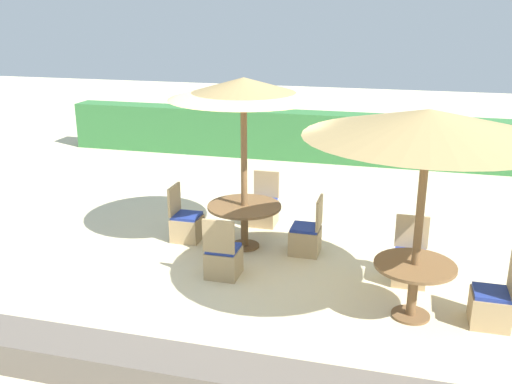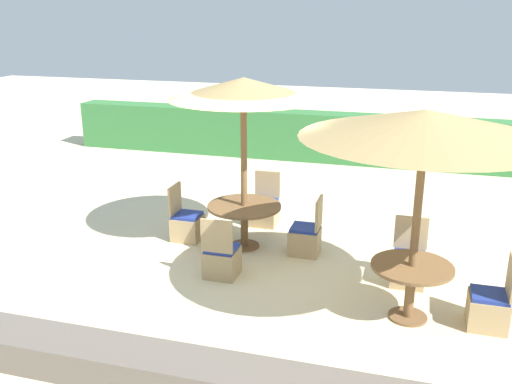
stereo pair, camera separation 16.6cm
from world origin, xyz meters
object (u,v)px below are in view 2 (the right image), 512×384
Objects in this scene: parasol_center at (243,89)px; patio_chair_center_north at (265,210)px; patio_chair_front_right_east at (490,307)px; round_table_front_right at (411,278)px; round_table_center at (244,213)px; parasol_front_right at (425,125)px; patio_chair_center_south at (222,259)px; patio_chair_front_right_north at (408,266)px; patio_chair_center_east at (306,238)px; patio_chair_center_west at (187,224)px.

parasol_center is 2.92× the size of patio_chair_center_north.
parasol_center is (-3.56, 1.52, 2.28)m from patio_chair_front_right_east.
round_table_front_right reaches higher than round_table_center.
parasol_center is at bearing 149.07° from parasol_front_right.
round_table_front_right is 1.08× the size of patio_chair_center_south.
parasol_center reaches higher than patio_chair_center_north.
patio_chair_front_right_north is at bearing -13.19° from round_table_center.
parasol_front_right is 1.90m from round_table_front_right.
parasol_front_right reaches higher than patio_chair_front_right_north.
patio_chair_center_north is at bearing -33.47° from patio_chair_front_right_north.
patio_chair_front_right_north and patio_chair_front_right_east have the same top height.
round_table_front_right is 0.98m from patio_chair_front_right_east.
parasol_center is at bearing 90.75° from patio_chair_center_east.
patio_chair_center_south is at bearing 41.87° from patio_chair_center_west.
patio_chair_center_west is at bearing 156.22° from parasol_front_right.
parasol_center reaches higher than patio_chair_center_south.
patio_chair_front_right_north is at bearing 10.86° from patio_chair_center_south.
parasol_center is 2.92× the size of patio_chair_center_east.
patio_chair_front_right_north is at bearing -13.19° from parasol_center.
patio_chair_center_south is at bearing 10.86° from patio_chair_front_right_north.
patio_chair_center_north is at bearing 87.30° from round_table_center.
round_table_center is 1.27× the size of patio_chair_center_south.
parasol_center is (-2.58, 0.61, 2.28)m from patio_chair_front_right_north.
patio_chair_front_right_east is 0.79× the size of round_table_center.
parasol_front_right is 4.29m from patio_chair_center_north.
patio_chair_center_west is at bearing 178.12° from parasol_center.
patio_chair_center_north reaches higher than round_table_center.
patio_chair_front_right_north is 3.66m from patio_chair_center_west.
parasol_front_right reaches higher than patio_chair_front_right_east.
round_table_front_right is at bearing 134.25° from patio_chair_center_north.
parasol_front_right is 2.38m from patio_chair_front_right_east.
patio_chair_front_right_north is 1.00× the size of patio_chair_center_south.
patio_chair_front_right_east is at bearing 71.27° from patio_chair_center_west.
parasol_center reaches higher than round_table_front_right.
patio_chair_center_south is at bearing 83.29° from patio_chair_front_right_east.
patio_chair_center_west is at bearing 156.22° from round_table_front_right.
patio_chair_front_right_north is (-0.04, 0.97, -2.19)m from parasol_front_right.
patio_chair_front_right_north reaches higher than round_table_center.
round_table_front_right is 2.68m from patio_chair_center_south.
round_table_center is at bearing 90.75° from patio_chair_center_east.
parasol_center reaches higher than patio_chair_front_right_north.
round_table_center is (-3.56, 1.52, 0.32)m from patio_chair_front_right_east.
patio_chair_center_north is at bearing 87.30° from parasol_center.
patio_chair_front_right_north is at bearing 92.43° from round_table_front_right.
patio_chair_front_right_east is 3.59m from patio_chair_center_south.
patio_chair_front_right_north is 1.34m from patio_chair_front_right_east.
round_table_center is at bearing -53.13° from parasol_center.
round_table_center is 1.27× the size of patio_chair_center_west.
patio_chair_center_south is at bearing 137.83° from patio_chair_center_east.
patio_chair_center_north is (0.05, 1.07, -0.32)m from round_table_center.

